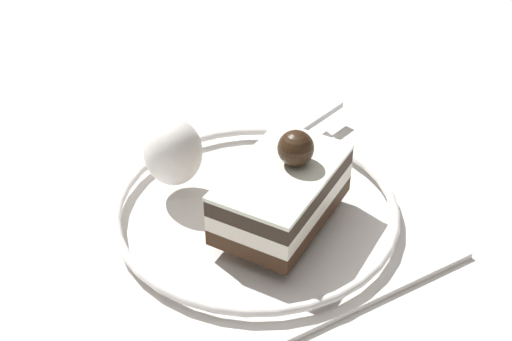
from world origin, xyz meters
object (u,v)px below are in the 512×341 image
Objects in this scene: dessert_plate at (256,213)px; fork at (294,134)px; whipped_cream_dollop at (173,152)px; cake_slice at (283,191)px.

dessert_plate is 2.10× the size of fork.
whipped_cream_dollop is 0.44× the size of fork.
whipped_cream_dollop is (-0.08, -0.03, 0.00)m from cake_slice.
dessert_plate is at bearing -59.12° from fork.
dessert_plate is 0.09m from fork.
cake_slice is at bearing -46.77° from fork.
cake_slice reaches higher than whipped_cream_dollop.
whipped_cream_dollop is at bearing -154.28° from dessert_plate.
fork reaches higher than dessert_plate.
dessert_plate is 0.07m from whipped_cream_dollop.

